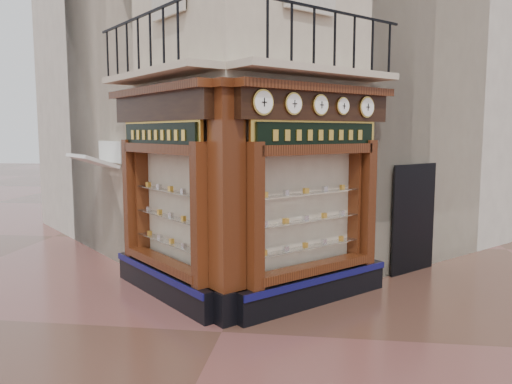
% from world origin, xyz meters
% --- Properties ---
extents(ground, '(80.00, 80.00, 0.00)m').
position_xyz_m(ground, '(0.00, 0.00, 0.00)').
color(ground, '#523226').
rests_on(ground, ground).
extents(main_building, '(11.31, 11.31, 12.00)m').
position_xyz_m(main_building, '(0.00, 6.16, 6.00)').
color(main_building, beige).
rests_on(main_building, ground).
extents(neighbour_left, '(11.31, 11.31, 11.00)m').
position_xyz_m(neighbour_left, '(-2.47, 8.63, 5.50)').
color(neighbour_left, beige).
rests_on(neighbour_left, ground).
extents(neighbour_right, '(11.31, 11.31, 11.00)m').
position_xyz_m(neighbour_right, '(2.47, 8.63, 5.50)').
color(neighbour_right, beige).
rests_on(neighbour_right, ground).
extents(shopfront_left, '(2.86, 2.86, 3.98)m').
position_xyz_m(shopfront_left, '(-1.41, 1.57, 1.98)').
color(shopfront_left, black).
rests_on(shopfront_left, ground).
extents(shopfront_right, '(2.86, 2.86, 3.98)m').
position_xyz_m(shopfront_right, '(1.41, 1.57, 1.98)').
color(shopfront_right, black).
rests_on(shopfront_right, ground).
extents(corner_pilaster, '(0.85, 0.85, 3.98)m').
position_xyz_m(corner_pilaster, '(0.00, 0.50, 1.95)').
color(corner_pilaster, black).
rests_on(corner_pilaster, ground).
extents(balcony, '(5.94, 2.97, 1.03)m').
position_xyz_m(balcony, '(0.00, 1.49, 4.22)').
color(balcony, beige).
rests_on(balcony, ground).
extents(clock_a, '(0.33, 0.33, 0.41)m').
position_xyz_m(clock_a, '(0.59, 0.49, 3.62)').
color(clock_a, gold).
rests_on(clock_a, ground).
extents(clock_b, '(0.30, 0.30, 0.37)m').
position_xyz_m(clock_b, '(1.05, 0.95, 3.62)').
color(clock_b, gold).
rests_on(clock_b, ground).
extents(clock_c, '(0.29, 0.29, 0.36)m').
position_xyz_m(clock_c, '(1.49, 1.39, 3.62)').
color(clock_c, gold).
rests_on(clock_c, ground).
extents(clock_d, '(0.26, 0.26, 0.32)m').
position_xyz_m(clock_d, '(1.89, 1.79, 3.62)').
color(clock_d, gold).
rests_on(clock_d, ground).
extents(clock_e, '(0.32, 0.32, 0.40)m').
position_xyz_m(clock_e, '(2.36, 2.25, 3.62)').
color(clock_e, gold).
rests_on(clock_e, ground).
extents(awning, '(1.54, 1.54, 0.34)m').
position_xyz_m(awning, '(-3.76, 3.56, 0.00)').
color(awning, silver).
rests_on(awning, ground).
extents(signboard_left, '(2.15, 2.15, 0.58)m').
position_xyz_m(signboard_left, '(-1.46, 1.51, 3.10)').
color(signboard_left, '#EFB946').
rests_on(signboard_left, ground).
extents(signboard_right, '(2.17, 2.17, 0.58)m').
position_xyz_m(signboard_right, '(1.46, 1.51, 3.10)').
color(signboard_right, '#EFB946').
rests_on(signboard_right, ground).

